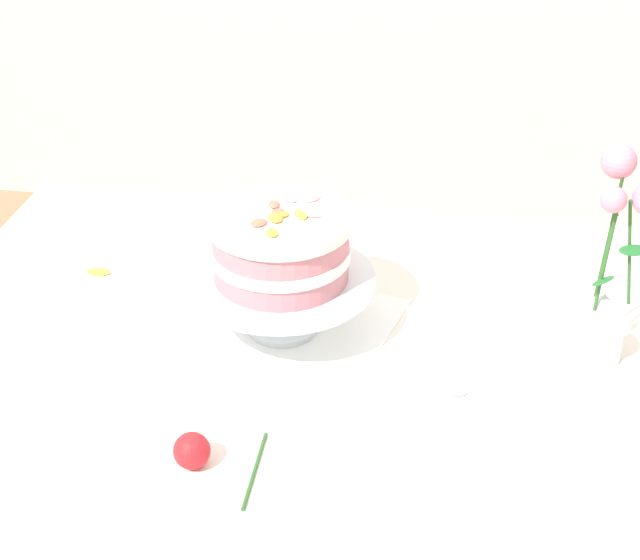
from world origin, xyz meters
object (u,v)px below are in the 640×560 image
at_px(flower_vase, 608,287).
at_px(fallen_rose, 194,451).
at_px(dining_table, 344,407).
at_px(layer_cake, 281,246).
at_px(cake_stand, 282,286).

xyz_separation_m(flower_vase, fallen_rose, (-0.54, -0.33, -0.10)).
xyz_separation_m(dining_table, flower_vase, (0.37, 0.08, 0.21)).
relative_size(dining_table, layer_cake, 6.49).
bearing_deg(flower_vase, dining_table, -168.54).
bearing_deg(fallen_rose, layer_cake, 80.78).
xyz_separation_m(cake_stand, layer_cake, (0.00, 0.00, 0.07)).
height_order(cake_stand, flower_vase, flower_vase).
bearing_deg(dining_table, cake_stand, 148.53).
distance_m(cake_stand, flower_vase, 0.49).
xyz_separation_m(cake_stand, fallen_rose, (-0.05, -0.33, -0.06)).
bearing_deg(cake_stand, fallen_rose, -99.21).
bearing_deg(cake_stand, layer_cake, 7.29).
distance_m(flower_vase, fallen_rose, 0.64).
bearing_deg(fallen_rose, dining_table, 57.93).
distance_m(dining_table, flower_vase, 0.44).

